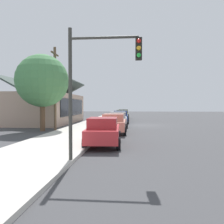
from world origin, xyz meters
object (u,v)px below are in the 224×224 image
Objects in this scene: car_charcoal at (123,114)px; fire_hydrant_red at (112,118)px; shade_tree at (42,81)px; car_cherry at (103,131)px; utility_pole_wooden at (55,87)px; traffic_light_main at (98,73)px; car_olive at (122,115)px; car_navy at (121,117)px; car_coral at (114,123)px; car_silver at (118,119)px.

fire_hydrant_red is at bearing 168.24° from car_charcoal.
shade_tree is (-20.62, 6.28, 3.58)m from car_charcoal.
utility_pole_wooden is at bearing 32.68° from car_cherry.
traffic_light_main is (-4.10, -0.30, 2.68)m from car_cherry.
car_olive and car_charcoal have the same top height.
car_cherry is at bearing 4.24° from traffic_light_main.
car_navy reaches higher than fire_hydrant_red.
utility_pole_wooden is 13.58m from fire_hydrant_red.
car_coral is 0.89× the size of traffic_light_main.
car_cherry is 0.86× the size of traffic_light_main.
car_cherry and car_silver have the same top height.
shade_tree is at bearing 31.10° from traffic_light_main.
car_olive is (5.59, 0.08, -0.00)m from car_navy.
car_silver is 0.93× the size of traffic_light_main.
car_olive is at bearing -1.63° from car_silver.
car_coral is 0.97× the size of car_silver.
car_navy is at bearing -31.15° from utility_pole_wooden.
car_cherry is at bearing -144.44° from utility_pole_wooden.
traffic_light_main is (-31.49, -0.28, 2.68)m from car_charcoal.
shade_tree is at bearing 161.93° from car_charcoal.
traffic_light_main is at bearing 179.36° from car_charcoal.
fire_hydrant_red is (13.25, -4.89, -3.89)m from shade_tree.
shade_tree is at bearing 79.87° from car_coral.
car_charcoal is 6.87× the size of fire_hydrant_red.
car_silver is at bearing -55.93° from utility_pole_wooden.
shade_tree is at bearing 155.50° from car_olive.
fire_hydrant_red is (-7.37, 1.38, -0.32)m from car_charcoal.
car_silver is 5.33m from car_navy.
car_charcoal is 21.85m from shade_tree.
car_silver is at bearing 0.75° from traffic_light_main.
utility_pole_wooden is at bearing 146.76° from car_navy.
car_cherry is 11.18m from car_silver.
car_cherry is 22.11m from car_olive.
car_silver is 15.52m from traffic_light_main.
shade_tree is 1.29× the size of traffic_light_main.
traffic_light_main reaches higher than fire_hydrant_red.
car_olive is (22.11, -0.02, 0.00)m from car_cherry.
car_coral is at bearing 1.05° from traffic_light_main.
traffic_light_main is at bearing -148.90° from shade_tree.
car_cherry is at bearing 178.80° from car_charcoal.
utility_pole_wooden reaches higher than car_navy.
car_charcoal is at bearing -2.94° from car_cherry.
car_silver is 0.72× the size of shade_tree.
car_coral is at bearing 178.17° from car_silver.
car_olive is 15.89m from utility_pole_wooden.
traffic_light_main is at bearing 178.47° from car_navy.
car_silver is at bearing 179.13° from car_charcoal.
car_coral and car_silver have the same top height.
car_navy is 20.79m from traffic_light_main.
car_silver is 1.09× the size of car_olive.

